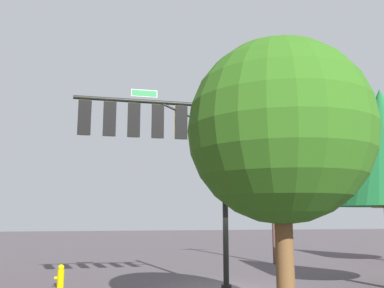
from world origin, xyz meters
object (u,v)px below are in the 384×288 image
Objects in this scene: utility_pole at (273,189)px; tree_near at (280,131)px; tree_mid at (384,147)px; fire_hydrant at (61,276)px; signal_pole_assembly at (162,135)px.

tree_near is (5.03, 12.53, 0.53)m from utility_pole.
utility_pole reaches higher than tree_mid.
utility_pole is 8.20m from tree_mid.
fire_hydrant is 12.88m from tree_mid.
signal_pole_assembly is 8.66× the size of fire_hydrant.
utility_pole is 1.13× the size of tree_near.
signal_pole_assembly is at bearing 153.32° from fire_hydrant.
tree_mid is (-11.70, 2.59, 4.72)m from fire_hydrant.
signal_pole_assembly reaches higher than tree_near.
utility_pole is at bearing -135.09° from signal_pole_assembly.
fire_hydrant is at bearing -51.93° from tree_near.
utility_pole is 9.33× the size of fire_hydrant.
tree_mid is (-1.12, 8.05, 1.09)m from utility_pole.
tree_mid is at bearing -143.93° from tree_near.
tree_mid is at bearing 173.91° from signal_pole_assembly.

